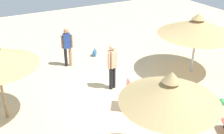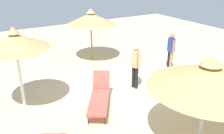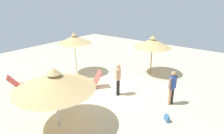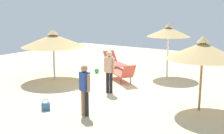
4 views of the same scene
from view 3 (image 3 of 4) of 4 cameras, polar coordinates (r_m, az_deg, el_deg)
ground at (r=10.33m, az=-1.35°, el=-7.30°), size 24.00×24.00×0.10m
parasol_umbrella_back at (r=12.18m, az=12.11°, el=7.09°), size 2.38×2.38×2.53m
parasol_umbrella_front at (r=12.22m, az=-11.24°, el=8.16°), size 2.12×2.12×2.70m
parasol_umbrella_near_right at (r=7.09m, az=-16.93°, el=-4.11°), size 2.96×2.96×2.41m
lounge_chair_center at (r=11.22m, az=-24.15°, el=-4.40°), size 2.09×1.60×0.91m
lounge_chair_edge at (r=10.40m, az=-8.16°, el=-4.41°), size 2.03×1.61×0.95m
person_standing_far_right at (r=9.07m, az=17.70°, el=-5.39°), size 0.47×0.28×1.65m
person_standing_far_left at (r=9.46m, az=1.86°, el=-3.04°), size 0.42×0.28×1.73m
handbag at (r=8.21m, az=16.21°, el=-14.59°), size 0.28×0.30×0.41m
beach_ball at (r=10.01m, az=-20.07°, el=-8.46°), size 0.25×0.25×0.25m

